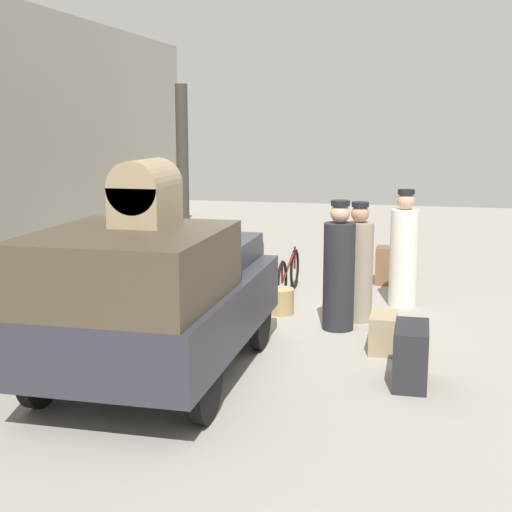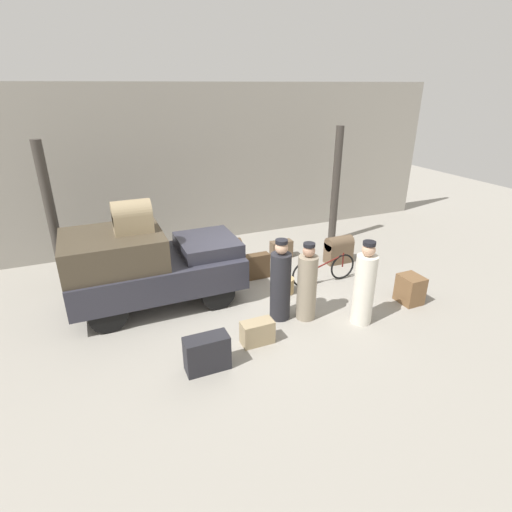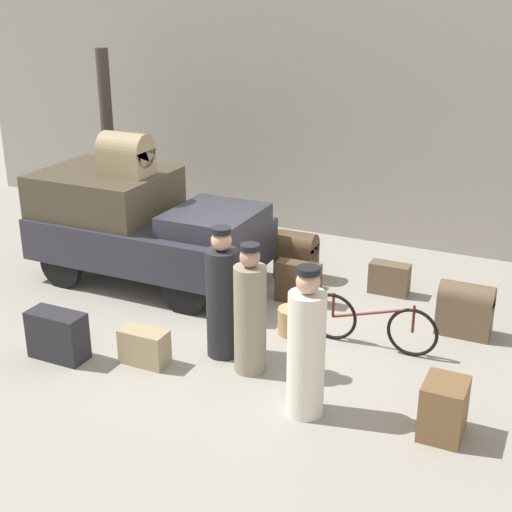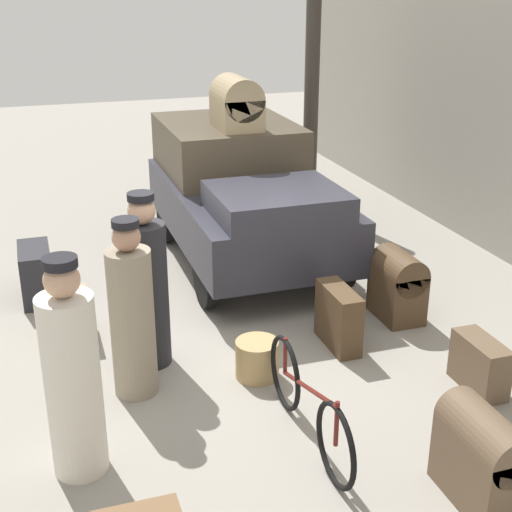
% 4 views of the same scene
% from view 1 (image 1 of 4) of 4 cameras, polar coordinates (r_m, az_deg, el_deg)
% --- Properties ---
extents(ground_plane, '(30.00, 30.00, 0.00)m').
position_cam_1_polar(ground_plane, '(9.49, 0.90, -5.92)').
color(ground_plane, gray).
extents(canopy_pillar_right, '(0.23, 0.23, 3.39)m').
position_cam_1_polar(canopy_pillar_right, '(13.33, -5.88, 6.25)').
color(canopy_pillar_right, '#38332D').
rests_on(canopy_pillar_right, ground).
extents(truck, '(3.58, 1.83, 1.70)m').
position_cam_1_polar(truck, '(7.54, -8.04, -3.07)').
color(truck, black).
rests_on(truck, ground).
extents(bicycle, '(1.72, 0.04, 0.70)m').
position_cam_1_polar(bicycle, '(11.24, 2.63, -1.51)').
color(bicycle, black).
rests_on(bicycle, ground).
extents(wicker_basket, '(0.41, 0.41, 0.37)m').
position_cam_1_polar(wicker_basket, '(10.23, 1.91, -3.62)').
color(wicker_basket, tan).
rests_on(wicker_basket, ground).
extents(porter_carrying_trunk, '(0.39, 0.39, 1.65)m').
position_cam_1_polar(porter_carrying_trunk, '(9.86, 8.21, -0.90)').
color(porter_carrying_trunk, gray).
rests_on(porter_carrying_trunk, ground).
extents(conductor_in_dark_uniform, '(0.41, 0.41, 1.72)m').
position_cam_1_polar(conductor_in_dark_uniform, '(9.40, 6.65, -1.24)').
color(conductor_in_dark_uniform, '#232328').
rests_on(conductor_in_dark_uniform, ground).
extents(porter_lifting_near_truck, '(0.41, 0.41, 1.74)m').
position_cam_1_polar(porter_lifting_near_truck, '(10.75, 11.75, 0.18)').
color(porter_lifting_near_truck, silver).
rests_on(porter_lifting_near_truck, ground).
extents(suitcase_tan_flat, '(0.72, 0.37, 0.74)m').
position_cam_1_polar(suitcase_tan_flat, '(12.40, -0.57, -0.12)').
color(suitcase_tan_flat, brown).
rests_on(suitcase_tan_flat, ground).
extents(trunk_wicker_pale, '(0.44, 0.52, 0.63)m').
position_cam_1_polar(trunk_wicker_pale, '(12.29, 10.78, -0.76)').
color(trunk_wicker_pale, brown).
rests_on(trunk_wicker_pale, ground).
extents(suitcase_small_leather, '(0.60, 0.26, 0.49)m').
position_cam_1_polar(suitcase_small_leather, '(11.48, -6.35, -1.79)').
color(suitcase_small_leather, brown).
rests_on(suitcase_small_leather, ground).
extents(trunk_large_brown, '(0.75, 0.35, 0.62)m').
position_cam_1_polar(trunk_large_brown, '(7.68, 12.28, -7.75)').
color(trunk_large_brown, '#232328').
rests_on(trunk_large_brown, ground).
extents(suitcase_black_upright, '(0.60, 0.31, 0.45)m').
position_cam_1_polar(suitcase_black_upright, '(8.74, 10.12, -6.01)').
color(suitcase_black_upright, '#9E8966').
rests_on(suitcase_black_upright, ground).
extents(trunk_umber_medium, '(0.66, 0.24, 0.62)m').
position_cam_1_polar(trunk_umber_medium, '(10.14, -3.80, -3.03)').
color(trunk_umber_medium, '#4C3823').
rests_on(trunk_umber_medium, ground).
extents(trunk_barrel_dark, '(0.63, 0.41, 0.77)m').
position_cam_1_polar(trunk_barrel_dark, '(10.05, -9.22, -2.74)').
color(trunk_barrel_dark, '#4C3823').
rests_on(trunk_barrel_dark, ground).
extents(trunk_on_truck_roof, '(0.75, 0.52, 0.65)m').
position_cam_1_polar(trunk_on_truck_roof, '(7.18, -8.83, 4.94)').
color(trunk_on_truck_roof, '#9E8966').
rests_on(trunk_on_truck_roof, truck).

